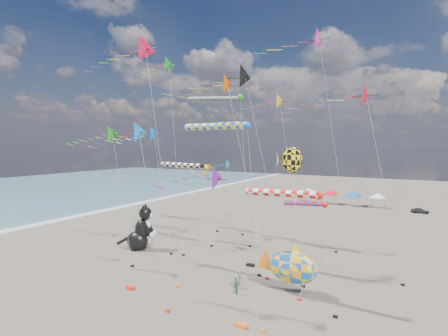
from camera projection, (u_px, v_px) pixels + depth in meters
ground at (170, 318)px, 27.88m from camera, size 260.00×260.00×0.00m
delta_kite_0 at (139, 136)px, 45.27m from camera, size 11.01×2.07×16.27m
delta_kite_1 at (365, 98)px, 34.83m from camera, size 12.55×2.77×20.08m
delta_kite_2 at (198, 177)px, 50.44m from camera, size 7.54×1.55×10.30m
delta_kite_3 at (245, 79)px, 37.54m from camera, size 14.86×2.84×22.46m
delta_kite_4 at (106, 137)px, 40.22m from camera, size 10.47×2.24×16.12m
delta_kite_5 at (148, 53)px, 33.84m from camera, size 11.35×2.75×24.27m
delta_kite_6 at (208, 182)px, 27.21m from camera, size 10.56×2.00×12.24m
delta_kite_7 at (219, 167)px, 54.40m from camera, size 9.66×1.71×11.53m
delta_kite_8 at (139, 136)px, 29.22m from camera, size 7.91×1.87×15.78m
delta_kite_9 at (280, 103)px, 44.48m from camera, size 10.09×2.24×20.44m
delta_kite_10 at (310, 42)px, 44.59m from camera, size 17.44×3.23×28.67m
delta_kite_11 at (234, 87)px, 36.33m from camera, size 10.50×2.33×21.23m
delta_kite_12 at (160, 68)px, 43.39m from camera, size 10.43×2.20×24.76m
windsock_0 at (193, 167)px, 56.60m from camera, size 8.45×0.81×10.63m
windsock_1 at (219, 127)px, 38.00m from camera, size 9.40×0.83×16.22m
windsock_2 at (307, 204)px, 46.06m from camera, size 7.10×0.73×6.37m
windsock_3 at (184, 166)px, 48.68m from camera, size 8.46×0.71×11.26m
windsock_4 at (216, 99)px, 48.24m from camera, size 10.04×0.84×20.49m
windsock_5 at (285, 194)px, 29.35m from camera, size 8.08×0.65×10.04m
angelfish_kite at (290, 161)px, 35.77m from camera, size 3.74×3.02×13.55m
cat_inflatable at (139, 227)px, 45.59m from camera, size 5.01×3.90×6.05m
fish_inflatable at (292, 267)px, 32.17m from camera, size 6.06×2.04×4.87m
person_adult at (238, 279)px, 33.41m from camera, size 0.80×0.72×1.83m
child_green at (236, 289)px, 32.11m from camera, size 0.65×0.61×1.06m
child_blue at (239, 279)px, 34.35m from camera, size 0.70×0.46×1.11m
kite_bag_0 at (131, 288)px, 33.31m from camera, size 0.90×0.44×0.30m
kite_bag_1 at (242, 326)px, 26.39m from camera, size 0.90×0.44×0.30m
kite_bag_2 at (288, 268)px, 38.74m from camera, size 0.90×0.44×0.30m
kite_bag_3 at (250, 265)px, 39.56m from camera, size 0.90×0.44×0.30m
tent_row at (342, 191)px, 78.93m from camera, size 19.20×4.20×3.80m
parked_car at (420, 210)px, 69.70m from camera, size 3.36×1.54×1.12m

